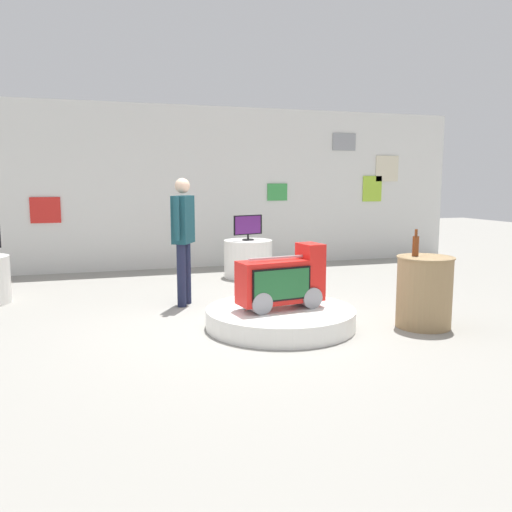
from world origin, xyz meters
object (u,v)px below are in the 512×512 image
object	(u,v)px
tv_on_center_rear	(248,226)
shopper_browsing_near_truck	(183,232)
main_display_pedestal	(280,318)
display_pedestal_center_rear	(248,259)
novelty_firetruck_tv	(282,283)
side_table_round	(424,291)
bottle_on_side_table	(416,245)

from	to	relation	value
tv_on_center_rear	shopper_browsing_near_truck	world-z (taller)	shopper_browsing_near_truck
main_display_pedestal	display_pedestal_center_rear	distance (m)	3.27
novelty_firetruck_tv	main_display_pedestal	bearing A→B (deg)	169.82
tv_on_center_rear	side_table_round	distance (m)	3.86
main_display_pedestal	display_pedestal_center_rear	size ratio (longest dim) A/B	2.03
main_display_pedestal	side_table_round	xyz separation A→B (m)	(1.58, -0.47, 0.31)
display_pedestal_center_rear	bottle_on_side_table	xyz separation A→B (m)	(0.95, -3.61, 0.62)
display_pedestal_center_rear	tv_on_center_rear	bearing A→B (deg)	-107.46
main_display_pedestal	shopper_browsing_near_truck	size ratio (longest dim) A/B	1.00
novelty_firetruck_tv	display_pedestal_center_rear	bearing A→B (deg)	80.71
side_table_round	bottle_on_side_table	bearing A→B (deg)	136.10
bottle_on_side_table	side_table_round	bearing A→B (deg)	-43.90
shopper_browsing_near_truck	main_display_pedestal	bearing A→B (deg)	-58.14
main_display_pedestal	shopper_browsing_near_truck	distance (m)	1.89
tv_on_center_rear	shopper_browsing_near_truck	bearing A→B (deg)	-128.38
tv_on_center_rear	shopper_browsing_near_truck	distance (m)	2.30
display_pedestal_center_rear	bottle_on_side_table	size ratio (longest dim) A/B	2.74
main_display_pedestal	shopper_browsing_near_truck	xyz separation A→B (m)	(-0.88, 1.42, 0.89)
novelty_firetruck_tv	display_pedestal_center_rear	world-z (taller)	novelty_firetruck_tv
novelty_firetruck_tv	side_table_round	distance (m)	1.64
display_pedestal_center_rear	side_table_round	xyz separation A→B (m)	(1.04, -3.69, 0.09)
tv_on_center_rear	shopper_browsing_near_truck	xyz separation A→B (m)	(-1.43, -1.80, 0.11)
tv_on_center_rear	bottle_on_side_table	size ratio (longest dim) A/B	1.80
novelty_firetruck_tv	bottle_on_side_table	xyz separation A→B (m)	(1.48, -0.39, 0.43)
main_display_pedestal	novelty_firetruck_tv	xyz separation A→B (m)	(0.02, -0.00, 0.41)
display_pedestal_center_rear	novelty_firetruck_tv	bearing A→B (deg)	-99.29
tv_on_center_rear	main_display_pedestal	bearing A→B (deg)	-99.62
novelty_firetruck_tv	display_pedestal_center_rear	size ratio (longest dim) A/B	1.23
display_pedestal_center_rear	shopper_browsing_near_truck	xyz separation A→B (m)	(-1.43, -1.80, 0.68)
main_display_pedestal	bottle_on_side_table	bearing A→B (deg)	-14.63
side_table_round	shopper_browsing_near_truck	bearing A→B (deg)	142.51
main_display_pedestal	display_pedestal_center_rear	xyz separation A→B (m)	(0.55, 3.22, 0.22)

